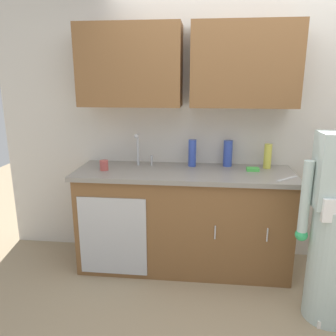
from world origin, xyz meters
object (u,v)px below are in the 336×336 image
(bottle_water_tall, at_px, (192,153))
(sponge, at_px, (253,169))
(sink, at_px, (140,171))
(bottle_soap, at_px, (268,156))
(bottle_dish_liquid, at_px, (228,153))
(cup_by_sink, at_px, (104,165))
(knife_on_counter, at_px, (287,179))

(bottle_water_tall, distance_m, sponge, 0.57)
(sink, bearing_deg, bottle_water_tall, 19.05)
(bottle_soap, xyz_separation_m, sponge, (-0.14, -0.11, -0.10))
(bottle_dish_liquid, xyz_separation_m, bottle_soap, (0.36, -0.04, -0.01))
(bottle_soap, distance_m, cup_by_sink, 1.50)
(sponge, bearing_deg, bottle_soap, 38.17)
(cup_by_sink, bearing_deg, bottle_soap, 8.91)
(bottle_water_tall, xyz_separation_m, sponge, (0.55, -0.11, -0.11))
(cup_by_sink, relative_size, sponge, 0.83)
(bottle_dish_liquid, bearing_deg, sink, -165.92)
(bottle_water_tall, height_order, cup_by_sink, bottle_water_tall)
(bottle_dish_liquid, distance_m, bottle_water_tall, 0.34)
(bottle_dish_liquid, relative_size, bottle_water_tall, 0.97)
(bottle_soap, bearing_deg, sponge, -141.83)
(bottle_water_tall, bearing_deg, sponge, -11.82)
(sink, distance_m, knife_on_counter, 1.28)
(sink, xyz_separation_m, bottle_water_tall, (0.47, 0.16, 0.14))
(bottle_soap, relative_size, cup_by_sink, 2.49)
(sink, height_order, bottle_water_tall, sink)
(bottle_dish_liquid, xyz_separation_m, cup_by_sink, (-1.12, -0.27, -0.08))
(bottle_soap, height_order, sponge, bottle_soap)
(sink, distance_m, cup_by_sink, 0.32)
(sink, height_order, knife_on_counter, sink)
(bottle_water_tall, xyz_separation_m, knife_on_counter, (0.80, -0.34, -0.12))
(cup_by_sink, xyz_separation_m, sponge, (1.33, 0.12, -0.03))
(bottle_soap, distance_m, sponge, 0.21)
(knife_on_counter, bearing_deg, bottle_dish_liquid, -80.40)
(sink, bearing_deg, sponge, 2.73)
(bottle_soap, distance_m, knife_on_counter, 0.37)
(sink, relative_size, bottle_water_tall, 1.98)
(bottle_dish_liquid, xyz_separation_m, bottle_water_tall, (-0.33, -0.04, 0.00))
(bottle_dish_liquid, bearing_deg, bottle_water_tall, -173.37)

